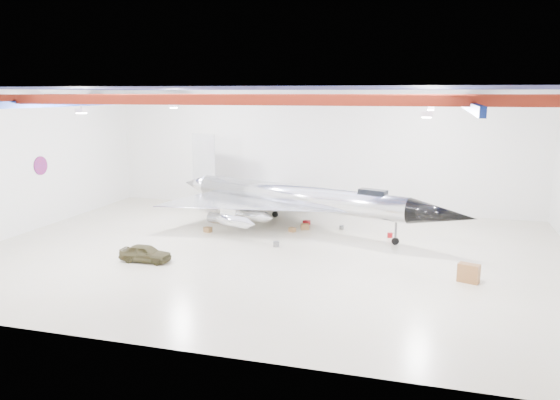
% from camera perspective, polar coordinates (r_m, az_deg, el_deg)
% --- Properties ---
extents(floor, '(40.00, 40.00, 0.00)m').
position_cam_1_polar(floor, '(37.60, -0.96, -5.47)').
color(floor, '#BFB798').
rests_on(floor, ground).
extents(wall_back, '(40.00, 0.00, 40.00)m').
position_cam_1_polar(wall_back, '(50.83, 3.99, 5.20)').
color(wall_back, silver).
rests_on(wall_back, floor).
extents(wall_left, '(0.00, 30.00, 30.00)m').
position_cam_1_polar(wall_left, '(46.35, -25.41, 3.57)').
color(wall_left, silver).
rests_on(wall_left, floor).
extents(ceiling, '(40.00, 40.00, 0.00)m').
position_cam_1_polar(ceiling, '(36.03, -1.02, 11.54)').
color(ceiling, '#0A0F38').
rests_on(ceiling, wall_back).
extents(ceiling_structure, '(39.50, 29.50, 1.08)m').
position_cam_1_polar(ceiling_structure, '(36.03, -1.01, 10.46)').
color(ceiling_structure, maroon).
rests_on(ceiling_structure, ceiling).
extents(wall_roundel, '(0.10, 1.50, 1.50)m').
position_cam_1_polar(wall_roundel, '(47.87, -23.73, 3.31)').
color(wall_roundel, '#B21414').
rests_on(wall_roundel, wall_left).
extents(jet_aircraft, '(25.56, 19.04, 7.19)m').
position_cam_1_polar(jet_aircraft, '(43.54, 1.70, 0.03)').
color(jet_aircraft, silver).
rests_on(jet_aircraft, floor).
extents(jeep, '(3.39, 1.44, 1.14)m').
position_cam_1_polar(jeep, '(36.44, -13.89, -5.42)').
color(jeep, '#3A351D').
rests_on(jeep, floor).
extents(desk, '(1.32, 0.95, 1.10)m').
position_cam_1_polar(desk, '(33.49, 19.11, -7.23)').
color(desk, brown).
rests_on(desk, floor).
extents(crate_ply, '(0.69, 0.61, 0.40)m').
position_cam_1_polar(crate_ply, '(43.22, -7.56, -3.08)').
color(crate_ply, olive).
rests_on(crate_ply, floor).
extents(toolbox_red, '(0.61, 0.55, 0.36)m').
position_cam_1_polar(toolbox_red, '(45.30, 2.80, -2.36)').
color(toolbox_red, '#9F0F17').
rests_on(toolbox_red, floor).
extents(engine_drum, '(0.49, 0.49, 0.38)m').
position_cam_1_polar(engine_drum, '(38.84, -0.40, -4.63)').
color(engine_drum, '#59595B').
rests_on(engine_drum, floor).
extents(parts_bin, '(0.79, 0.71, 0.46)m').
position_cam_1_polar(parts_bin, '(43.66, 2.62, -2.81)').
color(parts_bin, olive).
rests_on(parts_bin, floor).
extents(crate_small, '(0.37, 0.32, 0.23)m').
position_cam_1_polar(crate_small, '(47.29, -4.60, -1.88)').
color(crate_small, '#59595B').
rests_on(crate_small, floor).
extents(tool_chest, '(0.51, 0.51, 0.37)m').
position_cam_1_polar(tool_chest, '(42.10, 11.42, -3.62)').
color(tool_chest, '#9F0F17').
rests_on(tool_chest, floor).
extents(oil_barrel, '(0.60, 0.56, 0.34)m').
position_cam_1_polar(oil_barrel, '(42.94, 1.28, -3.12)').
color(oil_barrel, olive).
rests_on(oil_barrel, floor).
extents(spares_box, '(0.39, 0.39, 0.32)m').
position_cam_1_polar(spares_box, '(44.03, 6.45, -2.84)').
color(spares_box, '#59595B').
rests_on(spares_box, floor).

